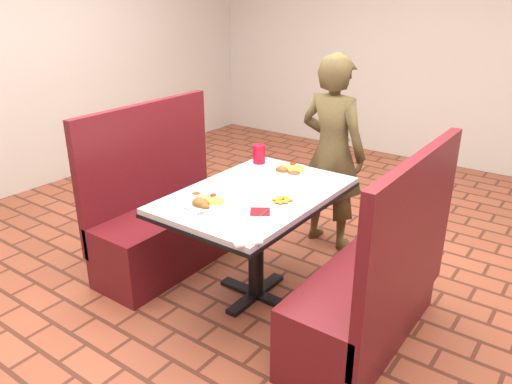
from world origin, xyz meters
TOP-DOWN VIEW (x-y plane):
  - dining_table at (0.00, 0.00)m, footprint 0.81×1.21m
  - booth_bench_left at (-0.80, 0.00)m, footprint 0.47×1.20m
  - booth_bench_right at (0.80, 0.00)m, footprint 0.47×1.20m
  - diner_person at (0.01, 0.98)m, footprint 0.57×0.40m
  - near_dinner_plate at (-0.11, -0.32)m, footprint 0.26×0.26m
  - far_dinner_plate at (-0.02, 0.43)m, footprint 0.28×0.28m
  - plantain_plate at (0.22, -0.05)m, footprint 0.18×0.18m
  - maroon_napkin at (0.19, -0.22)m, footprint 0.15×0.15m
  - spoon_utensil at (0.22, -0.23)m, footprint 0.02×0.13m
  - red_tumbler at (-0.31, 0.46)m, footprint 0.09×0.09m
  - paper_napkin at (0.31, -0.53)m, footprint 0.23×0.22m
  - knife_utensil at (-0.05, -0.40)m, footprint 0.01×0.17m
  - fork_utensil at (-0.12, -0.40)m, footprint 0.10×0.14m
  - lettuce_shreds at (0.04, 0.06)m, footprint 0.28×0.32m

SIDE VIEW (x-z plane):
  - booth_bench_left at x=-0.80m, z-range -0.26..0.92m
  - booth_bench_right at x=0.80m, z-range -0.26..0.92m
  - dining_table at x=0.00m, z-range 0.28..1.03m
  - diner_person at x=0.01m, z-range 0.00..1.50m
  - lettuce_shreds at x=0.04m, z-range 0.75..0.75m
  - maroon_napkin at x=0.19m, z-range 0.75..0.75m
  - spoon_utensil at x=0.22m, z-range 0.75..0.76m
  - paper_napkin at x=0.31m, z-range 0.75..0.76m
  - knife_utensil at x=-0.05m, z-range 0.76..0.76m
  - fork_utensil at x=-0.12m, z-range 0.76..0.76m
  - plantain_plate at x=0.22m, z-range 0.75..0.78m
  - far_dinner_plate at x=-0.02m, z-range 0.74..0.81m
  - near_dinner_plate at x=-0.11m, z-range 0.74..0.82m
  - red_tumbler at x=-0.31m, z-range 0.75..0.88m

